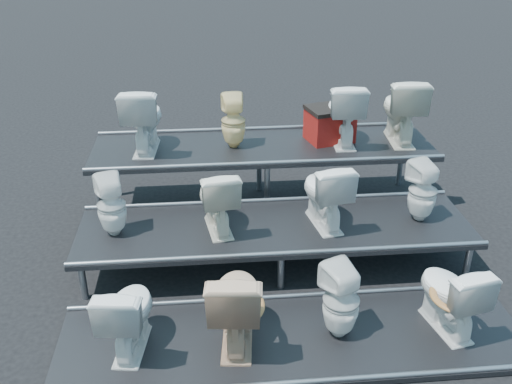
{
  "coord_description": "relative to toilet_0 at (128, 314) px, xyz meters",
  "views": [
    {
      "loc": [
        -0.7,
        -5.25,
        3.55
      ],
      "look_at": [
        -0.2,
        0.1,
        0.82
      ],
      "focal_mm": 40.0,
      "sensor_mm": 36.0,
      "label": 1
    }
  ],
  "objects": [
    {
      "name": "ground",
      "position": [
        1.43,
        1.3,
        -0.42
      ],
      "size": [
        80.0,
        80.0,
        0.0
      ],
      "primitive_type": "plane",
      "color": "black",
      "rests_on": "ground"
    },
    {
      "name": "tier_front",
      "position": [
        1.43,
        0.0,
        -0.39
      ],
      "size": [
        4.2,
        1.2,
        0.06
      ],
      "primitive_type": "cube",
      "color": "black",
      "rests_on": "ground"
    },
    {
      "name": "tier_mid",
      "position": [
        1.43,
        1.3,
        -0.19
      ],
      "size": [
        4.2,
        1.2,
        0.46
      ],
      "primitive_type": "cube",
      "color": "black",
      "rests_on": "ground"
    },
    {
      "name": "tier_back",
      "position": [
        1.43,
        2.6,
        0.01
      ],
      "size": [
        4.2,
        1.2,
        0.86
      ],
      "primitive_type": "cube",
      "color": "black",
      "rests_on": "ground"
    },
    {
      "name": "toilet_0",
      "position": [
        0.0,
        0.0,
        0.0
      ],
      "size": [
        0.5,
        0.76,
        0.73
      ],
      "primitive_type": "imported",
      "rotation": [
        0.0,
        0.0,
        3.0
      ],
      "color": "white",
      "rests_on": "tier_front"
    },
    {
      "name": "toilet_1",
      "position": [
        0.92,
        0.0,
        0.05
      ],
      "size": [
        0.55,
        0.86,
        0.83
      ],
      "primitive_type": "imported",
      "rotation": [
        0.0,
        0.0,
        3.04
      ],
      "color": "tan",
      "rests_on": "tier_front"
    },
    {
      "name": "toilet_2",
      "position": [
        1.85,
        0.0,
        -0.0
      ],
      "size": [
        0.43,
        0.43,
        0.73
      ],
      "primitive_type": "imported",
      "rotation": [
        0.0,
        0.0,
        3.53
      ],
      "color": "white",
      "rests_on": "tier_front"
    },
    {
      "name": "toilet_3",
      "position": [
        2.84,
        0.0,
        0.0
      ],
      "size": [
        0.55,
        0.79,
        0.74
      ],
      "primitive_type": "imported",
      "rotation": [
        0.0,
        0.0,
        3.35
      ],
      "color": "white",
      "rests_on": "tier_front"
    },
    {
      "name": "toilet_4",
      "position": [
        -0.27,
        1.3,
        0.36
      ],
      "size": [
        0.37,
        0.38,
        0.65
      ],
      "primitive_type": "imported",
      "rotation": [
        0.0,
        0.0,
        3.44
      ],
      "color": "white",
      "rests_on": "tier_mid"
    },
    {
      "name": "toilet_5",
      "position": [
        0.82,
        1.3,
        0.39
      ],
      "size": [
        0.5,
        0.75,
        0.71
      ],
      "primitive_type": "imported",
      "rotation": [
        0.0,
        0.0,
        3.29
      ],
      "color": "silver",
      "rests_on": "tier_mid"
    },
    {
      "name": "toilet_6",
      "position": [
        1.95,
        1.3,
        0.41
      ],
      "size": [
        0.53,
        0.79,
        0.75
      ],
      "primitive_type": "imported",
      "rotation": [
        0.0,
        0.0,
        3.31
      ],
      "color": "white",
      "rests_on": "tier_mid"
    },
    {
      "name": "toilet_7",
      "position": [
        3.02,
        1.3,
        0.37
      ],
      "size": [
        0.39,
        0.39,
        0.67
      ],
      "primitive_type": "imported",
      "rotation": [
        0.0,
        0.0,
        3.47
      ],
      "color": "white",
      "rests_on": "tier_mid"
    },
    {
      "name": "toilet_8",
      "position": [
        -0.01,
        2.6,
        0.84
      ],
      "size": [
        0.5,
        0.81,
        0.8
      ],
      "primitive_type": "imported",
      "rotation": [
        0.0,
        0.0,
        3.07
      ],
      "color": "white",
      "rests_on": "tier_back"
    },
    {
      "name": "toilet_9",
      "position": [
        1.07,
        2.6,
        0.77
      ],
      "size": [
        0.31,
        0.31,
        0.66
      ],
      "primitive_type": "imported",
      "rotation": [
        0.0,
        0.0,
        3.18
      ],
      "color": "#F6DC99",
      "rests_on": "tier_back"
    },
    {
      "name": "toilet_10",
      "position": [
        2.43,
        2.6,
        0.83
      ],
      "size": [
        0.48,
        0.8,
        0.79
      ],
      "primitive_type": "imported",
      "rotation": [
        0.0,
        0.0,
        3.09
      ],
      "color": "white",
      "rests_on": "tier_back"
    },
    {
      "name": "toilet_11",
      "position": [
        3.16,
        2.6,
        0.85
      ],
      "size": [
        0.52,
        0.85,
        0.83
      ],
      "primitive_type": "imported",
      "rotation": [
        0.0,
        0.0,
        3.07
      ],
      "color": "silver",
      "rests_on": "tier_back"
    },
    {
      "name": "red_crate",
      "position": [
        2.29,
        2.7,
        0.63
      ],
      "size": [
        0.63,
        0.55,
        0.39
      ],
      "primitive_type": "cube",
      "rotation": [
        0.0,
        0.0,
        0.25
      ],
      "color": "maroon",
      "rests_on": "tier_back"
    }
  ]
}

